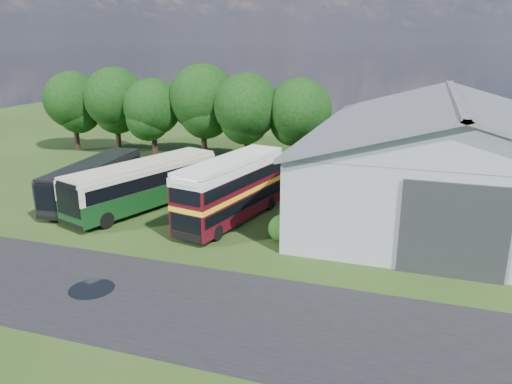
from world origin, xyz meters
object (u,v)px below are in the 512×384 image
(bus_green_single, at_px, (144,184))
(bus_dark_single, at_px, (94,180))
(bus_maroon_double, at_px, (231,190))
(storage_shed, at_px, (449,151))

(bus_green_single, height_order, bus_dark_single, bus_green_single)
(bus_green_single, xyz_separation_m, bus_maroon_double, (6.94, -0.56, 0.35))
(bus_green_single, relative_size, bus_maroon_double, 1.21)
(storage_shed, xyz_separation_m, bus_maroon_double, (-13.57, -7.74, -2.03))
(storage_shed, distance_m, bus_dark_single, 26.02)
(storage_shed, relative_size, bus_maroon_double, 2.42)
(bus_maroon_double, height_order, bus_dark_single, bus_maroon_double)
(storage_shed, bearing_deg, bus_dark_single, -164.67)
(bus_maroon_double, bearing_deg, bus_dark_single, -173.14)
(storage_shed, bearing_deg, bus_maroon_double, -150.31)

